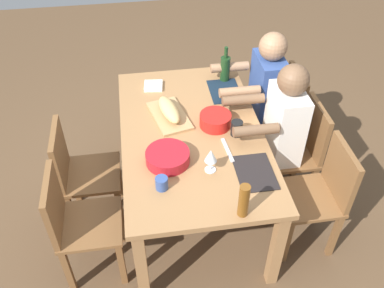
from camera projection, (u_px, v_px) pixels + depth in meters
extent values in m
plane|color=brown|center=(192.00, 203.00, 3.37)|extent=(8.00, 8.00, 0.00)
cube|color=#9E7044|center=(192.00, 134.00, 2.89)|extent=(1.62, 0.97, 0.04)
cube|color=#9E7044|center=(277.00, 249.00, 2.63)|extent=(0.07, 0.07, 0.70)
cube|color=#9E7044|center=(226.00, 107.00, 3.74)|extent=(0.07, 0.07, 0.70)
cube|color=#9E7044|center=(142.00, 267.00, 2.54)|extent=(0.07, 0.07, 0.70)
cube|color=#9E7044|center=(131.00, 116.00, 3.64)|extent=(0.07, 0.07, 0.70)
cube|color=brown|center=(287.00, 153.00, 3.16)|extent=(0.40, 0.40, 0.03)
cube|color=brown|center=(316.00, 129.00, 3.04)|extent=(0.38, 0.04, 0.40)
cube|color=brown|center=(268.00, 193.00, 3.17)|extent=(0.04, 0.04, 0.42)
cube|color=brown|center=(256.00, 162.00, 3.42)|extent=(0.04, 0.04, 0.42)
cube|color=brown|center=(311.00, 188.00, 3.20)|extent=(0.04, 0.04, 0.42)
cube|color=brown|center=(296.00, 157.00, 3.46)|extent=(0.04, 0.04, 0.42)
cylinder|color=#2D2D38|center=(258.00, 184.00, 3.22)|extent=(0.11, 0.11, 0.45)
cylinder|color=#2D2D38|center=(253.00, 169.00, 3.34)|extent=(0.11, 0.11, 0.45)
cube|color=white|center=(285.00, 124.00, 2.96)|extent=(0.34, 0.20, 0.55)
cylinder|color=brown|center=(256.00, 130.00, 2.73)|extent=(0.07, 0.30, 0.07)
cylinder|color=brown|center=(243.00, 100.00, 2.98)|extent=(0.07, 0.30, 0.07)
sphere|color=brown|center=(293.00, 80.00, 2.72)|extent=(0.21, 0.21, 0.21)
cube|color=brown|center=(270.00, 117.00, 3.49)|extent=(0.40, 0.40, 0.03)
cube|color=brown|center=(295.00, 94.00, 3.37)|extent=(0.38, 0.04, 0.40)
cube|color=brown|center=(253.00, 153.00, 3.49)|extent=(0.04, 0.04, 0.42)
cube|color=brown|center=(243.00, 127.00, 3.75)|extent=(0.04, 0.04, 0.42)
cube|color=brown|center=(292.00, 149.00, 3.53)|extent=(0.04, 0.04, 0.42)
cube|color=brown|center=(280.00, 124.00, 3.78)|extent=(0.04, 0.04, 0.42)
cylinder|color=#2D2D38|center=(244.00, 145.00, 3.55)|extent=(0.11, 0.11, 0.45)
cylinder|color=#2D2D38|center=(240.00, 133.00, 3.67)|extent=(0.11, 0.11, 0.45)
cube|color=#334C8C|center=(267.00, 89.00, 3.29)|extent=(0.34, 0.20, 0.55)
cylinder|color=#9E7251|center=(240.00, 91.00, 3.06)|extent=(0.07, 0.30, 0.07)
cylinder|color=#9E7251|center=(230.00, 67.00, 3.31)|extent=(0.07, 0.30, 0.07)
sphere|color=#9E7251|center=(273.00, 47.00, 3.05)|extent=(0.21, 0.21, 0.21)
cube|color=brown|center=(92.00, 174.00, 3.00)|extent=(0.40, 0.40, 0.03)
cube|color=brown|center=(59.00, 155.00, 2.84)|extent=(0.38, 0.04, 0.40)
cube|color=brown|center=(119.00, 177.00, 3.29)|extent=(0.04, 0.04, 0.42)
cube|color=brown|center=(120.00, 210.00, 3.04)|extent=(0.04, 0.04, 0.42)
cube|color=brown|center=(75.00, 181.00, 3.25)|extent=(0.04, 0.04, 0.42)
cube|color=brown|center=(72.00, 216.00, 3.00)|extent=(0.04, 0.04, 0.42)
cube|color=brown|center=(308.00, 198.00, 2.83)|extent=(0.40, 0.40, 0.03)
cube|color=brown|center=(341.00, 173.00, 2.71)|extent=(0.38, 0.04, 0.40)
cube|color=brown|center=(287.00, 242.00, 2.84)|extent=(0.04, 0.04, 0.42)
cube|color=brown|center=(272.00, 203.00, 3.09)|extent=(0.04, 0.04, 0.42)
cube|color=brown|center=(335.00, 235.00, 2.88)|extent=(0.04, 0.04, 0.42)
cube|color=brown|center=(316.00, 198.00, 3.13)|extent=(0.04, 0.04, 0.42)
cube|color=brown|center=(90.00, 224.00, 2.67)|extent=(0.40, 0.40, 0.03)
cube|color=brown|center=(53.00, 206.00, 2.51)|extent=(0.38, 0.04, 0.40)
cube|color=brown|center=(120.00, 222.00, 2.96)|extent=(0.04, 0.04, 0.42)
cube|color=brown|center=(122.00, 263.00, 2.71)|extent=(0.04, 0.04, 0.42)
cube|color=brown|center=(71.00, 227.00, 2.93)|extent=(0.04, 0.04, 0.42)
cube|color=brown|center=(68.00, 270.00, 2.67)|extent=(0.04, 0.04, 0.42)
cylinder|color=red|center=(215.00, 120.00, 2.90)|extent=(0.22, 0.22, 0.09)
cylinder|color=orange|center=(216.00, 117.00, 2.88)|extent=(0.19, 0.19, 0.03)
cylinder|color=#B21923|center=(168.00, 157.00, 2.63)|extent=(0.28, 0.28, 0.08)
cylinder|color=#2D7028|center=(167.00, 154.00, 2.62)|extent=(0.24, 0.24, 0.03)
cube|color=tan|center=(169.00, 116.00, 3.00)|extent=(0.44, 0.31, 0.02)
ellipsoid|color=tan|center=(169.00, 110.00, 2.96)|extent=(0.34, 0.18, 0.09)
cylinder|color=#193819|center=(225.00, 69.00, 3.30)|extent=(0.08, 0.08, 0.20)
cylinder|color=#193819|center=(226.00, 53.00, 3.20)|extent=(0.03, 0.03, 0.09)
cylinder|color=brown|center=(244.00, 201.00, 2.28)|extent=(0.06, 0.06, 0.22)
cylinder|color=silver|center=(210.00, 170.00, 2.60)|extent=(0.07, 0.07, 0.01)
cylinder|color=silver|center=(210.00, 165.00, 2.58)|extent=(0.01, 0.01, 0.07)
cone|color=silver|center=(211.00, 155.00, 2.52)|extent=(0.08, 0.08, 0.08)
cylinder|color=black|center=(237.00, 128.00, 2.82)|extent=(0.08, 0.08, 0.11)
cube|color=#142333|center=(225.00, 91.00, 3.24)|extent=(0.32, 0.23, 0.01)
cube|color=black|center=(255.00, 172.00, 2.59)|extent=(0.32, 0.23, 0.01)
cylinder|color=#334C8C|center=(162.00, 183.00, 2.47)|extent=(0.08, 0.08, 0.08)
cube|color=silver|center=(227.00, 150.00, 2.74)|extent=(0.23, 0.04, 0.01)
cube|color=white|center=(153.00, 86.00, 3.28)|extent=(0.16, 0.16, 0.02)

